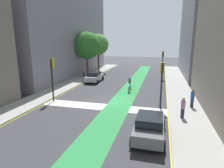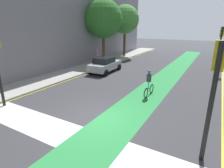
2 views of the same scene
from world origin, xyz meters
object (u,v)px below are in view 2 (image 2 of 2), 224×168
object	(u,v)px
pedestrian_sidewalk_left_a	(97,56)
street_tree_far	(125,20)
street_tree_near	(103,19)
car_silver_left_far	(105,65)
cyclist_in_lane	(149,82)
traffic_signal_far_right	(220,41)
traffic_signal_near_right	(215,81)

from	to	relation	value
pedestrian_sidewalk_left_a	street_tree_far	bearing A→B (deg)	86.59
street_tree_near	street_tree_far	xyz separation A→B (m)	(0.12, 5.80, 0.08)
street_tree_far	street_tree_near	bearing A→B (deg)	-91.21
car_silver_left_far	street_tree_near	world-z (taller)	street_tree_near
cyclist_in_lane	pedestrian_sidewalk_left_a	bearing A→B (deg)	141.41
traffic_signal_far_right	cyclist_in_lane	distance (m)	10.69
car_silver_left_far	street_tree_near	bearing A→B (deg)	123.69
car_silver_left_far	street_tree_far	distance (m)	11.47
street_tree_near	street_tree_far	world-z (taller)	street_tree_near
traffic_signal_far_right	street_tree_near	distance (m)	13.13
car_silver_left_far	cyclist_in_lane	bearing A→B (deg)	-34.58
traffic_signal_far_right	car_silver_left_far	bearing A→B (deg)	-151.38
traffic_signal_far_right	cyclist_in_lane	size ratio (longest dim) A/B	2.45
traffic_signal_far_right	street_tree_far	xyz separation A→B (m)	(-12.76, 4.63, 2.33)
street_tree_far	traffic_signal_far_right	bearing A→B (deg)	-19.95
car_silver_left_far	street_tree_far	world-z (taller)	street_tree_far
traffic_signal_near_right	pedestrian_sidewalk_left_a	size ratio (longest dim) A/B	2.40
traffic_signal_near_right	car_silver_left_far	bearing A→B (deg)	137.15
cyclist_in_lane	traffic_signal_far_right	bearing A→B (deg)	68.54
car_silver_left_far	street_tree_near	size ratio (longest dim) A/B	0.56
traffic_signal_near_right	cyclist_in_lane	world-z (taller)	traffic_signal_near_right
traffic_signal_far_right	pedestrian_sidewalk_left_a	distance (m)	13.54
traffic_signal_near_right	traffic_signal_far_right	world-z (taller)	traffic_signal_far_right
traffic_signal_far_right	street_tree_near	xyz separation A→B (m)	(-12.88, -1.17, 2.25)
cyclist_in_lane	street_tree_near	size ratio (longest dim) A/B	0.24
traffic_signal_near_right	cyclist_in_lane	bearing A→B (deg)	127.24
traffic_signal_near_right	cyclist_in_lane	xyz separation A→B (m)	(-3.80, 5.00, -2.00)
traffic_signal_far_right	pedestrian_sidewalk_left_a	xyz separation A→B (m)	(-13.17, -2.28, -2.13)
traffic_signal_near_right	pedestrian_sidewalk_left_a	xyz separation A→B (m)	(-13.15, 12.46, -1.91)
car_silver_left_far	pedestrian_sidewalk_left_a	world-z (taller)	pedestrian_sidewalk_left_a
traffic_signal_near_right	traffic_signal_far_right	xyz separation A→B (m)	(0.03, 14.74, 0.21)
traffic_signal_near_right	street_tree_near	size ratio (longest dim) A/B	0.55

